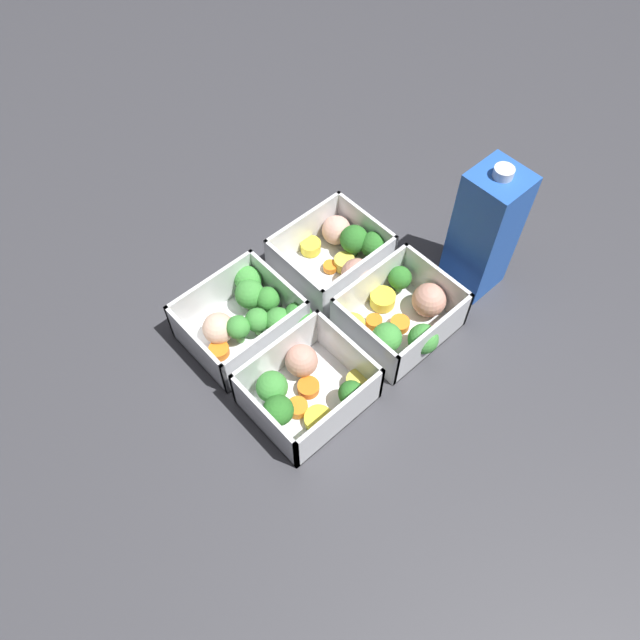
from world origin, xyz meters
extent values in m
plane|color=#38383D|center=(0.00, 0.00, 0.00)|extent=(4.00, 4.00, 0.00)
cube|color=white|center=(-0.08, -0.07, 0.00)|extent=(0.14, 0.12, 0.00)
cube|color=white|center=(-0.08, -0.12, 0.03)|extent=(0.14, 0.01, 0.07)
cube|color=white|center=(-0.08, -0.01, 0.03)|extent=(0.14, 0.01, 0.07)
cube|color=white|center=(-0.15, -0.07, 0.03)|extent=(0.01, 0.12, 0.07)
cube|color=white|center=(-0.01, -0.07, 0.03)|extent=(0.01, 0.12, 0.07)
cylinder|color=orange|center=(-0.08, -0.06, 0.01)|extent=(0.03, 0.03, 0.01)
cylinder|color=orange|center=(-0.05, -0.02, 0.01)|extent=(0.03, 0.03, 0.01)
cylinder|color=#407A37|center=(-0.14, -0.04, 0.01)|extent=(0.01, 0.01, 0.01)
sphere|color=#2D7228|center=(-0.14, -0.04, 0.03)|extent=(0.04, 0.04, 0.04)
sphere|color=tan|center=(-0.09, -0.02, 0.03)|extent=(0.06, 0.06, 0.04)
cylinder|color=#407A37|center=(-0.12, -0.06, 0.01)|extent=(0.01, 0.01, 0.01)
sphere|color=#2D7228|center=(-0.12, -0.06, 0.03)|extent=(0.04, 0.04, 0.04)
sphere|color=#D19E8C|center=(-0.12, -0.10, 0.03)|extent=(0.05, 0.05, 0.04)
cylinder|color=#DBC647|center=(-0.10, -0.05, 0.01)|extent=(0.03, 0.03, 0.02)
cylinder|color=yellow|center=(-0.08, -0.11, 0.01)|extent=(0.04, 0.04, 0.02)
cylinder|color=#DBC647|center=(-0.02, -0.08, 0.01)|extent=(0.05, 0.05, 0.01)
cube|color=white|center=(0.08, -0.07, 0.00)|extent=(0.14, 0.12, 0.00)
cube|color=white|center=(0.08, -0.12, 0.03)|extent=(0.14, 0.01, 0.07)
cube|color=white|center=(0.08, -0.01, 0.03)|extent=(0.14, 0.01, 0.07)
cube|color=white|center=(0.01, -0.07, 0.03)|extent=(0.01, 0.12, 0.07)
cube|color=white|center=(0.15, -0.07, 0.03)|extent=(0.01, 0.12, 0.07)
cylinder|color=orange|center=(0.12, -0.06, 0.01)|extent=(0.04, 0.04, 0.01)
cylinder|color=#49883F|center=(0.02, -0.02, 0.01)|extent=(0.01, 0.01, 0.01)
sphere|color=#388433|center=(0.02, -0.02, 0.03)|extent=(0.04, 0.04, 0.04)
cylinder|color=#519448|center=(0.04, -0.03, 0.01)|extent=(0.01, 0.01, 0.01)
sphere|color=#42933D|center=(0.04, -0.03, 0.03)|extent=(0.04, 0.04, 0.04)
cylinder|color=#519448|center=(0.04, -0.09, 0.01)|extent=(0.01, 0.01, 0.01)
sphere|color=#42933D|center=(0.04, -0.09, 0.03)|extent=(0.04, 0.04, 0.04)
cylinder|color=#519448|center=(0.03, -0.11, 0.01)|extent=(0.01, 0.01, 0.01)
sphere|color=#42933D|center=(0.03, -0.11, 0.03)|extent=(0.04, 0.04, 0.04)
sphere|color=beige|center=(0.11, -0.08, 0.02)|extent=(0.05, 0.05, 0.04)
cylinder|color=#519448|center=(0.06, -0.05, 0.01)|extent=(0.01, 0.01, 0.02)
sphere|color=#42933D|center=(0.06, -0.05, 0.03)|extent=(0.03, 0.03, 0.03)
cylinder|color=#519448|center=(0.09, -0.06, 0.01)|extent=(0.01, 0.01, 0.02)
sphere|color=#42933D|center=(0.09, -0.06, 0.03)|extent=(0.03, 0.03, 0.03)
cylinder|color=#49883F|center=(0.03, -0.07, 0.01)|extent=(0.01, 0.01, 0.01)
sphere|color=#388433|center=(0.03, -0.07, 0.03)|extent=(0.03, 0.03, 0.03)
cube|color=white|center=(-0.08, 0.07, 0.00)|extent=(0.14, 0.12, 0.00)
cube|color=white|center=(-0.08, 0.01, 0.03)|extent=(0.14, 0.01, 0.07)
cube|color=white|center=(-0.08, 0.12, 0.03)|extent=(0.14, 0.01, 0.07)
cube|color=white|center=(-0.15, 0.07, 0.03)|extent=(0.01, 0.12, 0.07)
cube|color=white|center=(-0.01, 0.07, 0.03)|extent=(0.01, 0.12, 0.07)
cylinder|color=yellow|center=(-0.03, 0.03, 0.01)|extent=(0.05, 0.05, 0.01)
cylinder|color=orange|center=(-0.08, 0.07, 0.01)|extent=(0.03, 0.03, 0.01)
sphere|color=tan|center=(-0.13, 0.08, 0.03)|extent=(0.06, 0.06, 0.05)
cylinder|color=yellow|center=(-0.09, 0.03, 0.01)|extent=(0.05, 0.05, 0.02)
cylinder|color=orange|center=(-0.06, 0.04, 0.01)|extent=(0.03, 0.03, 0.01)
cylinder|color=#407A37|center=(-0.12, 0.02, 0.01)|extent=(0.01, 0.01, 0.01)
sphere|color=#2D7228|center=(-0.12, 0.02, 0.03)|extent=(0.03, 0.03, 0.03)
cylinder|color=orange|center=(-0.10, 0.11, 0.01)|extent=(0.02, 0.02, 0.01)
cylinder|color=#519448|center=(-0.07, 0.11, 0.01)|extent=(0.01, 0.01, 0.01)
sphere|color=#42933D|center=(-0.07, 0.11, 0.03)|extent=(0.04, 0.04, 0.04)
cylinder|color=#519448|center=(-0.04, 0.08, 0.01)|extent=(0.01, 0.01, 0.01)
sphere|color=#42933D|center=(-0.04, 0.08, 0.03)|extent=(0.04, 0.04, 0.04)
cube|color=white|center=(0.08, 0.07, 0.00)|extent=(0.14, 0.12, 0.00)
cube|color=white|center=(0.08, 0.01, 0.03)|extent=(0.14, 0.01, 0.07)
cube|color=white|center=(0.08, 0.12, 0.03)|extent=(0.14, 0.01, 0.07)
cube|color=white|center=(0.01, 0.07, 0.03)|extent=(0.01, 0.12, 0.07)
cube|color=white|center=(0.15, 0.07, 0.03)|extent=(0.01, 0.12, 0.07)
sphere|color=tan|center=(0.06, 0.03, 0.02)|extent=(0.05, 0.05, 0.04)
cylinder|color=#519448|center=(0.11, 0.04, 0.01)|extent=(0.01, 0.01, 0.02)
sphere|color=#42933D|center=(0.11, 0.04, 0.03)|extent=(0.04, 0.04, 0.04)
cylinder|color=orange|center=(0.10, 0.07, 0.01)|extent=(0.03, 0.03, 0.01)
cylinder|color=#407A37|center=(0.05, 0.11, 0.01)|extent=(0.01, 0.01, 0.02)
sphere|color=#2D7228|center=(0.05, 0.11, 0.03)|extent=(0.03, 0.03, 0.03)
cylinder|color=#DBC647|center=(0.02, 0.10, 0.01)|extent=(0.03, 0.03, 0.02)
cylinder|color=#407A37|center=(0.13, 0.07, 0.01)|extent=(0.01, 0.01, 0.02)
sphere|color=#2D7228|center=(0.13, 0.07, 0.03)|extent=(0.04, 0.04, 0.04)
cylinder|color=yellow|center=(0.09, 0.10, 0.01)|extent=(0.05, 0.05, 0.01)
cylinder|color=orange|center=(0.07, 0.06, 0.01)|extent=(0.04, 0.04, 0.01)
cube|color=blue|center=(-0.21, 0.08, 0.10)|extent=(0.07, 0.07, 0.19)
cylinder|color=white|center=(-0.21, 0.08, 0.20)|extent=(0.02, 0.02, 0.01)
camera|label=1|loc=(0.30, 0.33, 0.69)|focal=35.00mm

